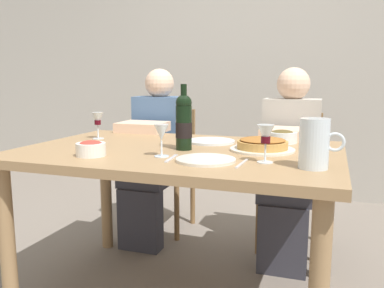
{
  "coord_description": "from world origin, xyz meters",
  "views": [
    {
      "loc": [
        0.68,
        -1.76,
        1.09
      ],
      "look_at": [
        0.07,
        -0.02,
        0.79
      ],
      "focal_mm": 37.47,
      "sensor_mm": 36.0,
      "label": 1
    }
  ],
  "objects_px": {
    "dinner_plate_right_setting": "(206,160)",
    "chair_left": "(167,160)",
    "wine_bottle": "(184,122)",
    "wine_glass_right_diner": "(98,120)",
    "diner_left": "(154,150)",
    "diner_right": "(289,159)",
    "olive_bowl": "(282,136)",
    "dinner_plate_left_setting": "(211,141)",
    "baked_tart": "(262,145)",
    "wine_glass_centre": "(162,134)",
    "wine_glass_left_diner": "(266,136)",
    "water_pitcher": "(314,147)",
    "chair_right": "(291,170)",
    "dining_table": "(179,168)",
    "salad_bowl": "(91,148)"
  },
  "relations": [
    {
      "from": "olive_bowl",
      "to": "wine_glass_right_diner",
      "type": "xyz_separation_m",
      "value": [
        -0.98,
        -0.2,
        0.07
      ]
    },
    {
      "from": "dinner_plate_left_setting",
      "to": "chair_right",
      "type": "bearing_deg",
      "value": 60.85
    },
    {
      "from": "salad_bowl",
      "to": "dinner_plate_left_setting",
      "type": "xyz_separation_m",
      "value": [
        0.38,
        0.53,
        -0.03
      ]
    },
    {
      "from": "wine_bottle",
      "to": "dining_table",
      "type": "bearing_deg",
      "value": 159.53
    },
    {
      "from": "wine_glass_right_diner",
      "to": "water_pitcher",
      "type": "bearing_deg",
      "value": -18.14
    },
    {
      "from": "olive_bowl",
      "to": "diner_left",
      "type": "relative_size",
      "value": 0.13
    },
    {
      "from": "wine_bottle",
      "to": "dinner_plate_left_setting",
      "type": "xyz_separation_m",
      "value": [
        0.06,
        0.25,
        -0.12
      ]
    },
    {
      "from": "dining_table",
      "to": "baked_tart",
      "type": "height_order",
      "value": "baked_tart"
    },
    {
      "from": "chair_left",
      "to": "wine_bottle",
      "type": "bearing_deg",
      "value": 116.65
    },
    {
      "from": "dining_table",
      "to": "chair_right",
      "type": "distance_m",
      "value": 1.01
    },
    {
      "from": "baked_tart",
      "to": "chair_left",
      "type": "relative_size",
      "value": 0.35
    },
    {
      "from": "olive_bowl",
      "to": "dinner_plate_left_setting",
      "type": "distance_m",
      "value": 0.37
    },
    {
      "from": "wine_glass_right_diner",
      "to": "chair_left",
      "type": "bearing_deg",
      "value": 83.15
    },
    {
      "from": "wine_bottle",
      "to": "dinner_plate_right_setting",
      "type": "height_order",
      "value": "wine_bottle"
    },
    {
      "from": "wine_glass_centre",
      "to": "wine_glass_left_diner",
      "type": "bearing_deg",
      "value": 3.08
    },
    {
      "from": "water_pitcher",
      "to": "salad_bowl",
      "type": "xyz_separation_m",
      "value": [
        -0.92,
        -0.06,
        -0.05
      ]
    },
    {
      "from": "dining_table",
      "to": "diner_left",
      "type": "height_order",
      "value": "diner_left"
    },
    {
      "from": "olive_bowl",
      "to": "chair_left",
      "type": "xyz_separation_m",
      "value": [
        -0.89,
        0.57,
        -0.3
      ]
    },
    {
      "from": "baked_tart",
      "to": "water_pitcher",
      "type": "bearing_deg",
      "value": -52.21
    },
    {
      "from": "dinner_plate_right_setting",
      "to": "chair_left",
      "type": "distance_m",
      "value": 1.36
    },
    {
      "from": "dining_table",
      "to": "wine_glass_right_diner",
      "type": "height_order",
      "value": "wine_glass_right_diner"
    },
    {
      "from": "wine_bottle",
      "to": "chair_left",
      "type": "relative_size",
      "value": 0.35
    },
    {
      "from": "dining_table",
      "to": "chair_left",
      "type": "bearing_deg",
      "value": 116.19
    },
    {
      "from": "wine_bottle",
      "to": "wine_glass_right_diner",
      "type": "xyz_separation_m",
      "value": [
        -0.57,
        0.17,
        -0.03
      ]
    },
    {
      "from": "wine_glass_right_diner",
      "to": "wine_glass_centre",
      "type": "bearing_deg",
      "value": -33.52
    },
    {
      "from": "dining_table",
      "to": "wine_glass_left_diner",
      "type": "bearing_deg",
      "value": -22.72
    },
    {
      "from": "wine_glass_left_diner",
      "to": "wine_glass_centre",
      "type": "xyz_separation_m",
      "value": [
        -0.44,
        -0.02,
        -0.01
      ]
    },
    {
      "from": "wine_glass_left_diner",
      "to": "dinner_plate_left_setting",
      "type": "bearing_deg",
      "value": 129.71
    },
    {
      "from": "wine_bottle",
      "to": "dinner_plate_left_setting",
      "type": "height_order",
      "value": "wine_bottle"
    },
    {
      "from": "diner_left",
      "to": "chair_right",
      "type": "height_order",
      "value": "diner_left"
    },
    {
      "from": "dining_table",
      "to": "wine_bottle",
      "type": "relative_size",
      "value": 4.89
    },
    {
      "from": "salad_bowl",
      "to": "wine_glass_left_diner",
      "type": "relative_size",
      "value": 0.84
    },
    {
      "from": "wine_bottle",
      "to": "wine_glass_left_diner",
      "type": "relative_size",
      "value": 2.02
    },
    {
      "from": "dinner_plate_right_setting",
      "to": "wine_glass_right_diner",
      "type": "bearing_deg",
      "value": 152.43
    },
    {
      "from": "wine_glass_right_diner",
      "to": "wine_glass_centre",
      "type": "distance_m",
      "value": 0.65
    },
    {
      "from": "baked_tart",
      "to": "wine_glass_right_diner",
      "type": "distance_m",
      "value": 0.93
    },
    {
      "from": "wine_glass_right_diner",
      "to": "chair_right",
      "type": "bearing_deg",
      "value": 36.53
    },
    {
      "from": "water_pitcher",
      "to": "chair_left",
      "type": "bearing_deg",
      "value": 133.22
    },
    {
      "from": "chair_right",
      "to": "olive_bowl",
      "type": "bearing_deg",
      "value": 88.16
    },
    {
      "from": "wine_bottle",
      "to": "diner_left",
      "type": "distance_m",
      "value": 0.88
    },
    {
      "from": "dinner_plate_left_setting",
      "to": "diner_left",
      "type": "bearing_deg",
      "value": 140.52
    },
    {
      "from": "diner_left",
      "to": "chair_left",
      "type": "bearing_deg",
      "value": -90.12
    },
    {
      "from": "dinner_plate_left_setting",
      "to": "diner_left",
      "type": "height_order",
      "value": "diner_left"
    },
    {
      "from": "wine_glass_centre",
      "to": "chair_right",
      "type": "distance_m",
      "value": 1.24
    },
    {
      "from": "chair_left",
      "to": "wine_glass_left_diner",
      "type": "bearing_deg",
      "value": 128.25
    },
    {
      "from": "olive_bowl",
      "to": "chair_left",
      "type": "bearing_deg",
      "value": 147.64
    },
    {
      "from": "diner_left",
      "to": "diner_right",
      "type": "xyz_separation_m",
      "value": [
        0.9,
        -0.03,
        0.0
      ]
    },
    {
      "from": "chair_right",
      "to": "wine_bottle",
      "type": "bearing_deg",
      "value": 63.92
    },
    {
      "from": "dining_table",
      "to": "wine_glass_centre",
      "type": "xyz_separation_m",
      "value": [
        0.0,
        -0.21,
        0.19
      ]
    },
    {
      "from": "olive_bowl",
      "to": "diner_right",
      "type": "relative_size",
      "value": 0.13
    }
  ]
}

